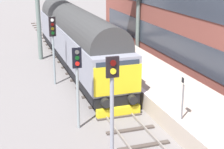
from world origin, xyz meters
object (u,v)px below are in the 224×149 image
at_px(signal_post_near, 112,111).
at_px(signal_post_far, 53,41).
at_px(platform_number_sign, 183,91).
at_px(waiting_passenger, 127,50).
at_px(diesel_locomotive, 76,36).
at_px(signal_post_mid, 77,77).

height_order(signal_post_near, signal_post_far, signal_post_near).
bearing_deg(signal_post_far, platform_number_sign, -65.72).
distance_m(signal_post_far, waiting_passenger, 5.35).
distance_m(signal_post_near, platform_number_sign, 5.12).
height_order(diesel_locomotive, platform_number_sign, diesel_locomotive).
distance_m(signal_post_mid, waiting_passenger, 8.80).
bearing_deg(platform_number_sign, signal_post_mid, 149.14).
height_order(diesel_locomotive, signal_post_mid, diesel_locomotive).
bearing_deg(waiting_passenger, signal_post_far, 113.58).
xyz_separation_m(diesel_locomotive, waiting_passenger, (2.90, -3.62, -0.50)).
relative_size(diesel_locomotive, signal_post_mid, 4.85).
height_order(signal_post_far, waiting_passenger, signal_post_far).
distance_m(signal_post_near, waiting_passenger, 13.40).
bearing_deg(waiting_passenger, signal_post_near, 179.61).
bearing_deg(signal_post_far, signal_post_near, -90.00).
bearing_deg(signal_post_far, diesel_locomotive, 57.52).
relative_size(diesel_locomotive, waiting_passenger, 12.26).
height_order(signal_post_near, signal_post_mid, signal_post_near).
relative_size(signal_post_mid, waiting_passenger, 2.53).
relative_size(signal_post_mid, platform_number_sign, 1.99).
distance_m(platform_number_sign, waiting_passenger, 9.64).
height_order(diesel_locomotive, signal_post_near, signal_post_near).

